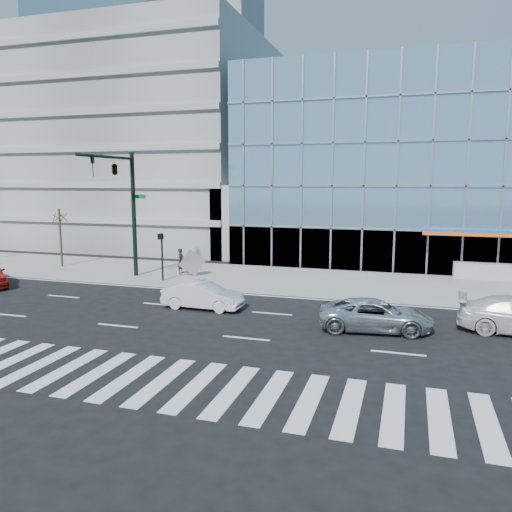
# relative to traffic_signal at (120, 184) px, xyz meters

# --- Properties ---
(ground) EXTENTS (160.00, 160.00, 0.00)m
(ground) POSITION_rel_traffic_signal_xyz_m (11.00, -4.57, -6.16)
(ground) COLOR black
(ground) RESTS_ON ground
(sidewalk) EXTENTS (120.00, 8.00, 0.15)m
(sidewalk) POSITION_rel_traffic_signal_xyz_m (11.00, 3.43, -6.09)
(sidewalk) COLOR gray
(sidewalk) RESTS_ON ground
(theatre_building) EXTENTS (42.00, 26.00, 15.00)m
(theatre_building) POSITION_rel_traffic_signal_xyz_m (25.00, 21.43, 1.34)
(theatre_building) COLOR #7AABCC
(theatre_building) RESTS_ON ground
(parking_garage) EXTENTS (24.00, 24.00, 20.00)m
(parking_garage) POSITION_rel_traffic_signal_xyz_m (-9.00, 21.43, 3.84)
(parking_garage) COLOR gray
(parking_garage) RESTS_ON ground
(ramp_block) EXTENTS (6.00, 8.00, 6.00)m
(ramp_block) POSITION_rel_traffic_signal_xyz_m (5.00, 13.43, -3.16)
(ramp_block) COLOR gray
(ramp_block) RESTS_ON ground
(tower_far_mid) EXTENTS (13.00, 13.00, 60.00)m
(tower_far_mid) POSITION_rel_traffic_signal_xyz_m (-47.00, 59.43, 23.84)
(tower_far_mid) COLOR slate
(tower_far_mid) RESTS_ON ground
(tower_backdrop) EXTENTS (14.00, 14.00, 48.00)m
(tower_backdrop) POSITION_rel_traffic_signal_xyz_m (-19.00, 65.43, 17.84)
(tower_backdrop) COLOR gray
(tower_backdrop) RESTS_ON ground
(traffic_signal) EXTENTS (1.14, 5.74, 8.00)m
(traffic_signal) POSITION_rel_traffic_signal_xyz_m (0.00, 0.00, 0.00)
(traffic_signal) COLOR black
(traffic_signal) RESTS_ON sidewalk
(ped_signal_post) EXTENTS (0.30, 0.33, 3.00)m
(ped_signal_post) POSITION_rel_traffic_signal_xyz_m (2.50, 0.37, -4.02)
(ped_signal_post) COLOR black
(ped_signal_post) RESTS_ON sidewalk
(street_tree_near) EXTENTS (1.10, 1.10, 4.23)m
(street_tree_near) POSITION_rel_traffic_signal_xyz_m (-7.00, 2.93, -2.39)
(street_tree_near) COLOR #332319
(street_tree_near) RESTS_ON sidewalk
(silver_suv) EXTENTS (5.04, 2.79, 1.33)m
(silver_suv) POSITION_rel_traffic_signal_xyz_m (15.96, -5.85, -5.50)
(silver_suv) COLOR silver
(silver_suv) RESTS_ON ground
(white_sedan) EXTENTS (4.10, 1.50, 1.34)m
(white_sedan) POSITION_rel_traffic_signal_xyz_m (7.42, -4.67, -5.49)
(white_sedan) COLOR silver
(white_sedan) RESTS_ON ground
(pedestrian) EXTENTS (0.42, 0.63, 1.70)m
(pedestrian) POSITION_rel_traffic_signal_xyz_m (2.52, 3.02, -5.16)
(pedestrian) COLOR black
(pedestrian) RESTS_ON sidewalk
(tilted_panel) EXTENTS (1.59, 0.97, 1.81)m
(tilted_panel) POSITION_rel_traffic_signal_xyz_m (3.69, 2.29, -5.11)
(tilted_panel) COLOR gray
(tilted_panel) RESTS_ON sidewalk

